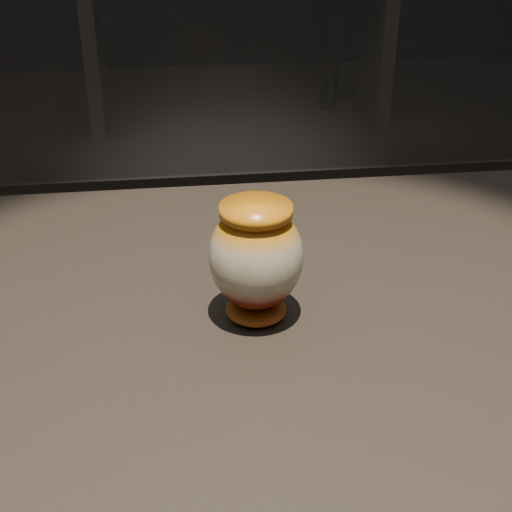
% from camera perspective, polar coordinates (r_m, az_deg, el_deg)
% --- Properties ---
extents(display_plinth, '(2.00, 0.80, 0.90)m').
position_cam_1_polar(display_plinth, '(1.11, -9.52, -16.03)').
color(display_plinth, black).
rests_on(display_plinth, ground).
extents(main_vase, '(0.14, 0.14, 0.16)m').
position_cam_1_polar(main_vase, '(0.87, 0.00, -0.16)').
color(main_vase, maroon).
rests_on(main_vase, display_plinth).
extents(back_shelf, '(2.00, 0.60, 0.90)m').
position_cam_1_polar(back_shelf, '(4.39, -1.41, 18.49)').
color(back_shelf, black).
rests_on(back_shelf, ground).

